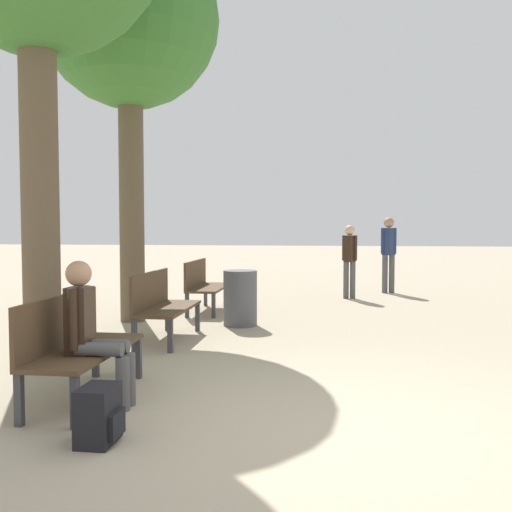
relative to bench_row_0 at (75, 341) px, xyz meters
name	(u,v)px	position (x,y,z in m)	size (l,w,h in m)	color
ground_plane	(328,430)	(2.25, -0.51, -0.52)	(80.00, 80.00, 0.00)	tan
bench_row_0	(75,341)	(0.00, 0.00, 0.00)	(0.55, 1.54, 0.93)	#4C3823
bench_row_1	(161,302)	(0.00, 2.63, 0.00)	(0.55, 1.54, 0.93)	#4C3823
bench_row_2	(204,283)	(0.00, 5.26, 0.00)	(0.55, 1.54, 0.93)	#4C3823
tree_row_1	(130,22)	(-0.92, 4.12, 4.27)	(2.86, 2.86, 6.30)	brown
person_seated	(93,329)	(0.25, -0.19, 0.15)	(0.58, 0.33, 1.26)	#4C4C4C
backpack	(100,415)	(0.63, -0.98, -0.32)	(0.28, 0.34, 0.41)	black
pedestrian_near	(389,250)	(3.61, 8.59, 0.48)	(0.35, 0.31, 1.75)	#4C4C4C
pedestrian_mid	(350,257)	(2.69, 7.44, 0.37)	(0.32, 0.28, 1.57)	#4C4C4C
trash_bin	(241,298)	(0.89, 3.90, -0.09)	(0.52, 0.52, 0.86)	#4C4C51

